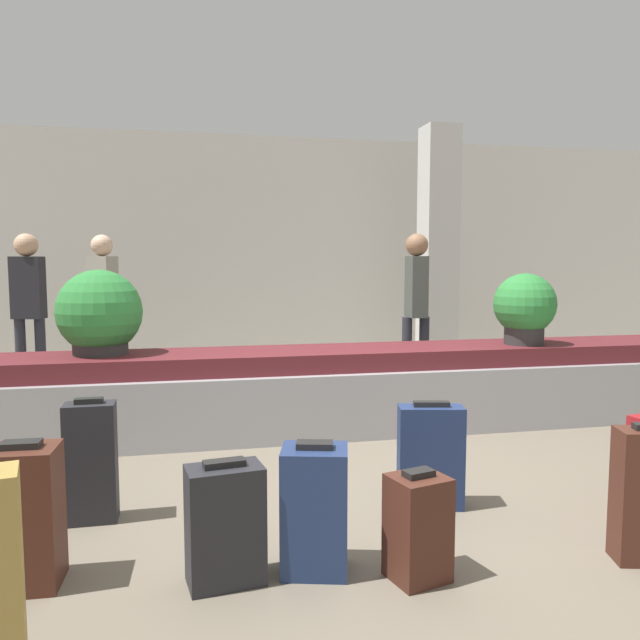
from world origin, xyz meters
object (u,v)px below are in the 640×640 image
Objects in this scene: suitcase_0 at (24,517)px; suitcase_4 at (91,462)px; potted_plant_0 at (100,314)px; potted_plant_1 at (525,308)px; suitcase_6 at (418,527)px; suitcase_8 at (431,456)px; pillar at (438,250)px; traveler_0 at (416,297)px; suitcase_2 at (315,509)px; suitcase_5 at (225,524)px; traveler_2 at (104,296)px; traveler_1 at (28,299)px.

suitcase_0 is 0.70m from suitcase_4.
suitcase_0 is at bearing -90.72° from potted_plant_0.
suitcase_6 is at bearing -128.03° from potted_plant_1.
potted_plant_0 is (-2.08, 1.89, 0.72)m from suitcase_8.
pillar reaches higher than traveler_0.
potted_plant_1 is (-0.29, -2.71, -0.57)m from pillar.
pillar reaches higher than suitcase_2.
suitcase_5 is at bearing -50.86° from suitcase_4.
suitcase_4 is 4.01m from traveler_2.
suitcase_5 is 0.33× the size of traveler_2.
suitcase_4 is at bearing 76.99° from suitcase_0.
potted_plant_1 is at bearing 59.74° from suitcase_8.
suitcase_2 is at bearing -135.84° from potted_plant_1.
potted_plant_1 is (2.82, 2.36, 0.76)m from suitcase_5.
traveler_1 is at bearing 103.95° from suitcase_5.
traveler_0 is (3.14, 1.19, 0.03)m from potted_plant_0.
traveler_1 is at bearing -172.40° from pillar.
suitcase_0 reaches higher than suitcase_5.
traveler_1 is (-0.97, 1.89, 0.03)m from potted_plant_0.
traveler_2 is at bearing 96.49° from suitcase_6.
traveler_2 is at bearing 96.37° from potted_plant_0.
suitcase_2 is at bearing -3.68° from suitcase_0.
suitcase_0 is 0.38× the size of traveler_0.
suitcase_0 is at bearing 161.45° from suitcase_5.
suitcase_4 is at bearing -131.87° from pillar.
suitcase_4 is 1.84m from suitcase_6.
traveler_0 is at bearing 20.71° from potted_plant_0.
traveler_2 is (-1.96, 4.90, 0.81)m from suitcase_6.
suitcase_0 is at bearing -37.59° from traveler_0.
traveler_2 is at bearing 148.50° from potted_plant_1.
suitcase_2 is 0.91× the size of potted_plant_0.
potted_plant_0 is at bearing 91.53° from suitcase_0.
suitcase_4 is at bearing -173.63° from suitcase_8.
traveler_2 is (-0.40, 3.92, 0.72)m from suitcase_4.
potted_plant_0 is 1.07× the size of potted_plant_1.
suitcase_8 is 2.90m from potted_plant_0.
pillar is 5.83m from suitcase_4.
traveler_0 reaches higher than suitcase_0.
potted_plant_1 is at bearing 31.47° from suitcase_5.
suitcase_0 is 1.04× the size of potted_plant_1.
pillar is at bearing 32.84° from potted_plant_0.
potted_plant_0 is at bearing -147.16° from pillar.
suitcase_0 is 4.66m from traveler_2.
suitcase_8 is 0.36× the size of traveler_1.
traveler_2 is at bearing 94.55° from suitcase_5.
suitcase_8 reaches higher than suitcase_2.
traveler_0 reaches higher than suitcase_2.
traveler_0 reaches higher than suitcase_4.
traveler_2 is at bearing 122.08° from suitcase_2.
suitcase_0 is 0.95× the size of suitcase_4.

